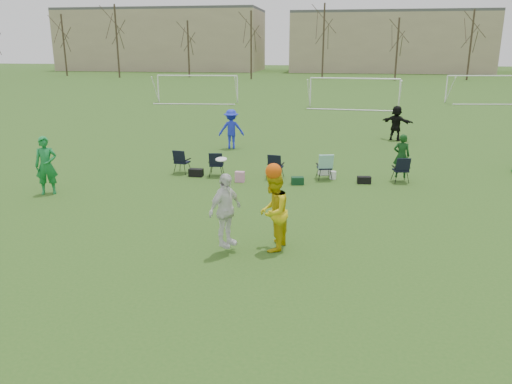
% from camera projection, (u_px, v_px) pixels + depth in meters
% --- Properties ---
extents(ground, '(260.00, 260.00, 0.00)m').
position_uv_depth(ground, '(217.00, 259.00, 12.05)').
color(ground, '#2D561B').
rests_on(ground, ground).
extents(fielder_green_near, '(0.86, 0.72, 2.01)m').
position_uv_depth(fielder_green_near, '(46.00, 165.00, 17.12)').
color(fielder_green_near, '#167D36').
rests_on(fielder_green_near, ground).
extents(fielder_blue, '(1.39, 0.99, 1.95)m').
position_uv_depth(fielder_blue, '(231.00, 129.00, 24.88)').
color(fielder_blue, '#1C2AD4').
rests_on(fielder_blue, ground).
extents(fielder_black, '(1.79, 1.35, 1.88)m').
position_uv_depth(fielder_black, '(396.00, 123.00, 27.06)').
color(fielder_black, black).
rests_on(fielder_black, ground).
extents(center_contest, '(2.04, 1.51, 2.41)m').
position_uv_depth(center_contest, '(256.00, 210.00, 12.26)').
color(center_contest, white).
rests_on(center_contest, ground).
extents(sideline_setup, '(9.26, 1.99, 1.81)m').
position_uv_depth(sideline_setup, '(299.00, 165.00, 19.28)').
color(sideline_setup, '#103D14').
rests_on(sideline_setup, ground).
extents(goal_left, '(7.39, 0.76, 2.46)m').
position_uv_depth(goal_left, '(197.00, 81.00, 45.26)').
color(goal_left, white).
rests_on(goal_left, ground).
extents(goal_mid, '(7.40, 0.63, 2.46)m').
position_uv_depth(goal_mid, '(355.00, 84.00, 41.20)').
color(goal_mid, white).
rests_on(goal_mid, ground).
extents(goal_right, '(7.35, 1.14, 2.46)m').
position_uv_depth(goal_right, '(488.00, 81.00, 45.03)').
color(goal_right, white).
rests_on(goal_right, ground).
extents(tree_line, '(110.28, 3.28, 11.40)m').
position_uv_depth(tree_line, '(324.00, 45.00, 76.74)').
color(tree_line, '#382B21').
rests_on(tree_line, ground).
extents(building_row, '(126.00, 16.00, 13.00)m').
position_uv_depth(building_row, '(361.00, 41.00, 100.26)').
color(building_row, tan).
rests_on(building_row, ground).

